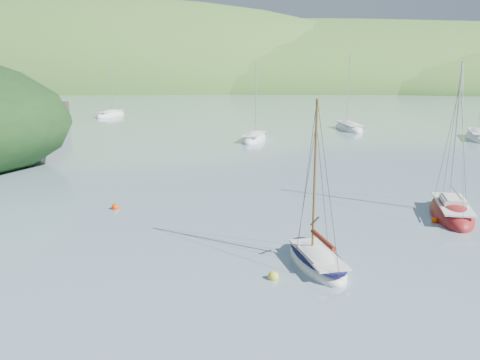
# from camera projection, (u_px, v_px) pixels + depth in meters

# --- Properties ---
(ground) EXTENTS (700.00, 700.00, 0.00)m
(ground) POSITION_uv_depth(u_px,v_px,m) (236.00, 281.00, 23.78)
(ground) COLOR gray
(ground) RESTS_ON ground
(shoreline_hills) EXTENTS (690.00, 135.00, 56.00)m
(shoreline_hills) POSITION_uv_depth(u_px,v_px,m) (240.00, 83.00, 191.95)
(shoreline_hills) COLOR #326426
(shoreline_hills) RESTS_ON ground
(daysailer_white) EXTENTS (3.47, 5.85, 8.46)m
(daysailer_white) POSITION_uv_depth(u_px,v_px,m) (317.00, 261.00, 25.60)
(daysailer_white) COLOR white
(daysailer_white) RESTS_ON ground
(sloop_red) EXTENTS (3.33, 7.23, 10.31)m
(sloop_red) POSITION_uv_depth(u_px,v_px,m) (451.00, 213.00, 33.40)
(sloop_red) COLOR maroon
(sloop_red) RESTS_ON ground
(distant_sloop_a) EXTENTS (3.69, 7.20, 9.79)m
(distant_sloop_a) POSITION_uv_depth(u_px,v_px,m) (254.00, 139.00, 62.99)
(distant_sloop_a) COLOR white
(distant_sloop_a) RESTS_ON ground
(distant_sloop_b) EXTENTS (4.10, 7.99, 10.87)m
(distant_sloop_b) POSITION_uv_depth(u_px,v_px,m) (349.00, 128.00, 72.22)
(distant_sloop_b) COLOR white
(distant_sloop_b) RESTS_ON ground
(distant_sloop_c) EXTENTS (4.58, 7.46, 10.05)m
(distant_sloop_c) POSITION_uv_depth(u_px,v_px,m) (110.00, 115.00, 88.08)
(distant_sloop_c) COLOR white
(distant_sloop_c) RESTS_ON ground
(distant_sloop_d) EXTENTS (4.56, 8.44, 11.44)m
(distant_sloop_d) POSITION_uv_depth(u_px,v_px,m) (479.00, 137.00, 64.30)
(distant_sloop_d) COLOR white
(distant_sloop_d) RESTS_ON ground
(mooring_buoys) EXTENTS (20.49, 11.14, 0.49)m
(mooring_buoys) POSITION_uv_depth(u_px,v_px,m) (241.00, 233.00, 29.93)
(mooring_buoys) COLOR #CDD42D
(mooring_buoys) RESTS_ON ground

